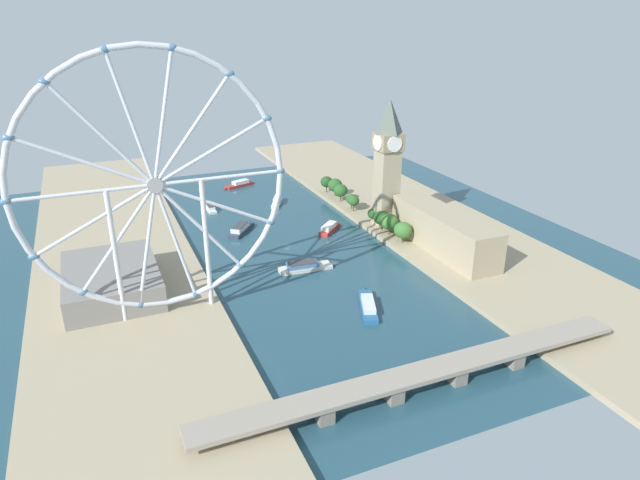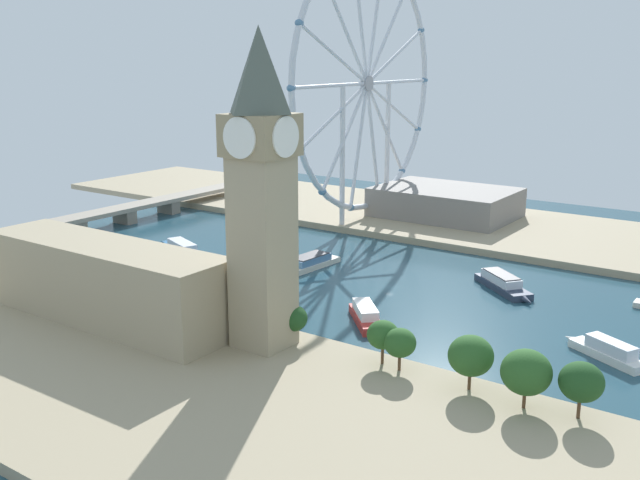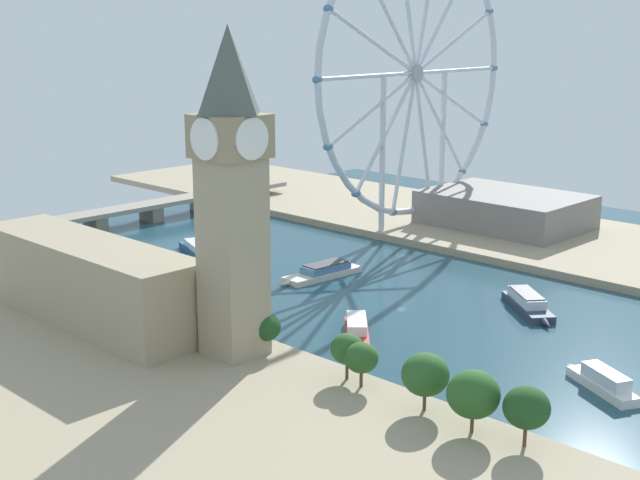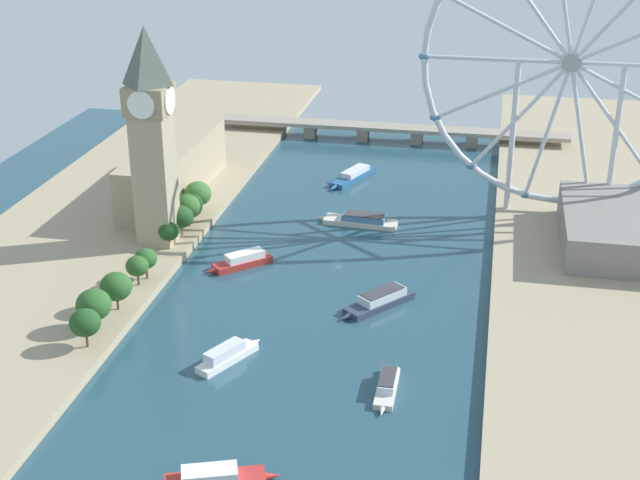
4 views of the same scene
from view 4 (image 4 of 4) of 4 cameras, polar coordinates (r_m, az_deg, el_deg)
The scene contains 16 objects.
ground_plane at distance 352.22m, azimuth 1.16°, elevation -1.33°, with size 376.93×376.93×0.00m, color #234756.
riverbank_left at distance 381.81m, azimuth -14.31°, elevation 0.19°, with size 90.00×520.00×3.00m, color tan.
riverbank_right at distance 350.52m, azimuth 18.06°, elevation -2.44°, with size 90.00×520.00×3.00m, color tan.
clock_tower at distance 352.96m, azimuth -10.48°, elevation 6.50°, with size 16.95×16.95×84.91m.
parliament_block at distance 412.42m, azimuth -9.16°, elevation 4.38°, with size 22.00×86.61×23.61m, color tan.
tree_row_embankment at distance 343.71m, azimuth -10.40°, elevation -0.31°, with size 13.32×126.59×14.15m.
ferris_wheel at distance 386.22m, azimuth 15.46°, elevation 10.57°, with size 123.29×3.20×125.05m.
riverside_hall at distance 375.01m, azimuth 18.41°, elevation 0.67°, with size 46.40×65.30×14.02m, color gray.
river_bridge at distance 497.01m, azimuth 4.42°, elevation 6.90°, with size 188.93×12.44×8.31m.
tour_boat_0 at distance 286.81m, azimuth -5.81°, elevation -7.16°, with size 15.91×25.49×5.69m.
tour_boat_1 at distance 385.66m, azimuth 2.59°, elevation 1.25°, with size 36.70×11.17×4.94m.
tour_boat_2 at distance 437.93m, azimuth 2.08°, elevation 4.04°, with size 18.48×36.52×4.87m.
tour_boat_3 at distance 318.23m, azimuth 3.75°, elevation -3.79°, with size 24.21×28.43×5.67m.
tour_boat_4 at distance 348.24m, azimuth -4.90°, elevation -1.31°, with size 22.79×21.86×5.51m.
tour_boat_5 at distance 272.23m, azimuth 4.22°, elevation -9.06°, with size 5.82×25.07×4.54m.
tour_boat_6 at distance 237.89m, azimuth -6.58°, elevation -14.59°, with size 29.53×15.30×4.88m.
Camera 4 is at (55.36, -314.59, 148.42)m, focal length 51.16 mm.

